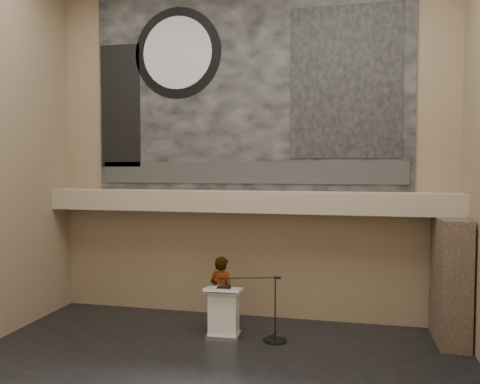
# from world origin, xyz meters

# --- Properties ---
(wall_back) EXTENTS (10.00, 0.02, 8.50)m
(wall_back) POSITION_xyz_m (0.00, 4.00, 4.25)
(wall_back) COLOR #8A7757
(wall_back) RESTS_ON floor
(wall_front) EXTENTS (10.00, 0.02, 8.50)m
(wall_front) POSITION_xyz_m (0.00, -4.00, 4.25)
(wall_front) COLOR #8A7757
(wall_front) RESTS_ON floor
(soffit) EXTENTS (10.00, 0.80, 0.50)m
(soffit) POSITION_xyz_m (0.00, 3.60, 2.95)
(soffit) COLOR tan
(soffit) RESTS_ON wall_back
(sprinkler_left) EXTENTS (0.04, 0.04, 0.06)m
(sprinkler_left) POSITION_xyz_m (-1.60, 3.55, 2.67)
(sprinkler_left) COLOR #B2893D
(sprinkler_left) RESTS_ON soffit
(sprinkler_right) EXTENTS (0.04, 0.04, 0.06)m
(sprinkler_right) POSITION_xyz_m (1.90, 3.55, 2.67)
(sprinkler_right) COLOR #B2893D
(sprinkler_right) RESTS_ON soffit
(banner) EXTENTS (8.00, 0.05, 5.00)m
(banner) POSITION_xyz_m (0.00, 3.97, 5.70)
(banner) COLOR black
(banner) RESTS_ON wall_back
(banner_text_strip) EXTENTS (7.76, 0.02, 0.55)m
(banner_text_strip) POSITION_xyz_m (0.00, 3.93, 3.65)
(banner_text_strip) COLOR #2C2C2C
(banner_text_strip) RESTS_ON banner
(banner_clock_rim) EXTENTS (2.30, 0.02, 2.30)m
(banner_clock_rim) POSITION_xyz_m (-1.80, 3.93, 6.70)
(banner_clock_rim) COLOR black
(banner_clock_rim) RESTS_ON banner
(banner_clock_face) EXTENTS (1.84, 0.02, 1.84)m
(banner_clock_face) POSITION_xyz_m (-1.80, 3.91, 6.70)
(banner_clock_face) COLOR silver
(banner_clock_face) RESTS_ON banner
(banner_building_print) EXTENTS (2.60, 0.02, 3.60)m
(banner_building_print) POSITION_xyz_m (2.40, 3.93, 5.80)
(banner_building_print) COLOR black
(banner_building_print) RESTS_ON banner
(banner_brick_print) EXTENTS (1.10, 0.02, 3.20)m
(banner_brick_print) POSITION_xyz_m (-3.40, 3.93, 5.40)
(banner_brick_print) COLOR black
(banner_brick_print) RESTS_ON banner
(stone_pier) EXTENTS (0.60, 1.40, 2.70)m
(stone_pier) POSITION_xyz_m (4.65, 3.15, 1.35)
(stone_pier) COLOR #403227
(stone_pier) RESTS_ON floor
(lectern) EXTENTS (0.83, 0.61, 1.14)m
(lectern) POSITION_xyz_m (-0.20, 2.42, 0.55)
(lectern) COLOR silver
(lectern) RESTS_ON floor
(binder) EXTENTS (0.33, 0.28, 0.04)m
(binder) POSITION_xyz_m (-0.18, 2.38, 1.12)
(binder) COLOR black
(binder) RESTS_ON lectern
(papers) EXTENTS (0.32, 0.37, 0.00)m
(papers) POSITION_xyz_m (-0.32, 2.42, 1.10)
(papers) COLOR silver
(papers) RESTS_ON lectern
(speaker_person) EXTENTS (0.74, 0.60, 1.74)m
(speaker_person) POSITION_xyz_m (-0.33, 2.77, 0.87)
(speaker_person) COLOR beige
(speaker_person) RESTS_ON floor
(mic_stand) EXTENTS (1.45, 0.60, 1.43)m
(mic_stand) POSITION_xyz_m (0.92, 2.40, 0.21)
(mic_stand) COLOR black
(mic_stand) RESTS_ON floor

